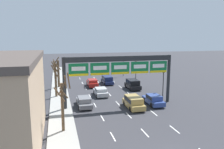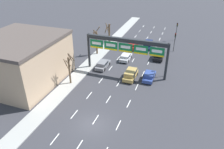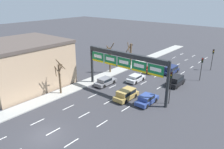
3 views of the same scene
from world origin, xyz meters
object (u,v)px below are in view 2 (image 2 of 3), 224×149
object	(u,v)px
car_blue	(149,76)
traffic_light_near_gantry	(175,38)
suv_black	(159,55)
traffic_light_far_end	(177,28)
sign_gantry	(126,46)
car_red	(133,45)
tree_bare_closest	(69,68)
traffic_light_mid_block	(167,59)
tree_bare_second	(109,33)
suv_navy	(148,44)
car_silver	(126,57)
car_grey	(103,64)
suv_gold	(131,74)
tree_bare_third	(97,41)

from	to	relation	value
car_blue	traffic_light_near_gantry	distance (m)	15.10
suv_black	traffic_light_far_end	size ratio (longest dim) A/B	0.90
sign_gantry	car_red	distance (m)	13.37
car_red	suv_black	distance (m)	7.79
traffic_light_far_end	tree_bare_closest	xyz separation A→B (m)	(-15.00, -28.37, -0.15)
traffic_light_mid_block	tree_bare_second	bearing A→B (deg)	142.70
suv_navy	traffic_light_far_end	xyz separation A→B (m)	(5.70, 7.43, 2.40)
suv_navy	car_blue	xyz separation A→B (m)	(3.24, -14.91, -0.13)
suv_navy	car_silver	bearing A→B (deg)	-109.75
car_red	traffic_light_near_gantry	bearing A→B (deg)	8.82
car_silver	tree_bare_closest	size ratio (longest dim) A/B	0.66
car_grey	car_red	bearing A→B (deg)	75.53
suv_gold	traffic_light_far_end	bearing A→B (deg)	76.11
car_grey	tree_bare_second	bearing A→B (deg)	104.97
sign_gantry	traffic_light_near_gantry	distance (m)	15.88
car_grey	suv_gold	world-z (taller)	suv_gold
traffic_light_far_end	car_red	bearing A→B (deg)	-134.59
suv_black	car_grey	bearing A→B (deg)	-141.30
traffic_light_far_end	tree_bare_closest	world-z (taller)	tree_bare_closest
tree_bare_second	traffic_light_near_gantry	bearing A→B (deg)	2.75
tree_bare_closest	car_red	bearing A→B (deg)	72.71
car_red	tree_bare_closest	world-z (taller)	tree_bare_closest
sign_gantry	car_grey	xyz separation A→B (m)	(-4.83, 0.71, -4.79)
tree_bare_closest	tree_bare_third	world-z (taller)	tree_bare_third
car_silver	traffic_light_mid_block	distance (m)	10.20
suv_gold	car_red	size ratio (longest dim) A/B	1.07
suv_gold	traffic_light_near_gantry	xyz separation A→B (m)	(6.01, 15.37, 2.28)
traffic_light_near_gantry	tree_bare_second	world-z (taller)	tree_bare_second
suv_gold	tree_bare_second	bearing A→B (deg)	123.35
sign_gantry	suv_black	bearing A→B (deg)	59.79
traffic_light_mid_block	tree_bare_closest	size ratio (longest dim) A/B	0.83
traffic_light_mid_block	tree_bare_second	size ratio (longest dim) A/B	0.96
traffic_light_far_end	tree_bare_third	xyz separation A→B (m)	(-15.70, -15.15, -0.04)
traffic_light_mid_block	suv_navy	bearing A→B (deg)	114.37
car_red	tree_bare_third	distance (m)	9.32
car_silver	tree_bare_third	world-z (taller)	tree_bare_third
suv_black	traffic_light_near_gantry	size ratio (longest dim) A/B	0.93
car_blue	traffic_light_near_gantry	bearing A→B (deg)	79.30
traffic_light_mid_block	tree_bare_third	size ratio (longest dim) A/B	0.81
car_silver	traffic_light_far_end	size ratio (longest dim) A/B	0.86
sign_gantry	car_grey	size ratio (longest dim) A/B	3.45
car_grey	car_blue	world-z (taller)	car_blue
suv_gold	tree_bare_second	size ratio (longest dim) A/B	0.83
car_grey	traffic_light_near_gantry	world-z (taller)	traffic_light_near_gantry
car_silver	traffic_light_mid_block	xyz separation A→B (m)	(8.83, -4.24, 2.85)
suv_navy	tree_bare_second	size ratio (longest dim) A/B	0.85
suv_black	tree_bare_second	distance (m)	14.00
tree_bare_second	tree_bare_third	world-z (taller)	tree_bare_third
car_blue	tree_bare_closest	bearing A→B (deg)	-154.35
traffic_light_mid_block	traffic_light_far_end	distance (m)	20.18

